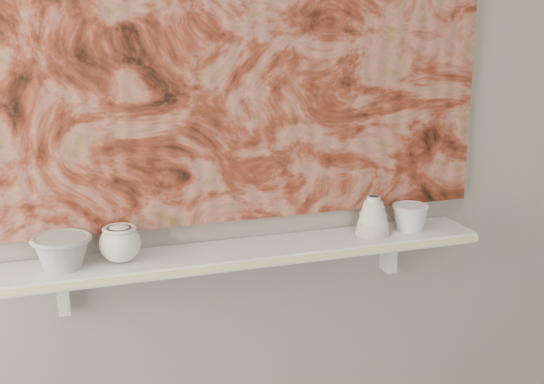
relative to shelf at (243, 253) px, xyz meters
name	(u,v)px	position (x,y,z in m)	size (l,w,h in m)	color
wall_back	(232,94)	(0.00, 0.09, 0.44)	(3.60, 3.60, 0.00)	gray
shelf	(243,253)	(0.00, 0.00, 0.00)	(1.40, 0.18, 0.03)	silver
shelf_stripe	(253,264)	(0.00, -0.09, 0.00)	(1.40, 0.01, 0.02)	beige
bracket_left	(63,291)	(-0.49, 0.06, -0.07)	(0.03, 0.06, 0.12)	silver
bracket_right	(389,252)	(0.49, 0.06, -0.07)	(0.03, 0.06, 0.12)	silver
painting	(232,24)	(0.00, 0.08, 0.62)	(1.50, 0.03, 1.10)	maroon
house_motif	(381,128)	(0.45, 0.07, 0.32)	(0.09, 0.00, 0.08)	black
bowl_grey	(62,252)	(-0.49, 0.00, 0.06)	(0.16, 0.16, 0.09)	gray
cup_cream	(120,244)	(-0.34, 0.00, 0.07)	(0.11, 0.11, 0.10)	beige
bell_vessel	(373,215)	(0.40, 0.00, 0.07)	(0.11, 0.11, 0.12)	beige
bowl_white	(410,217)	(0.52, 0.00, 0.05)	(0.11, 0.11, 0.08)	silver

